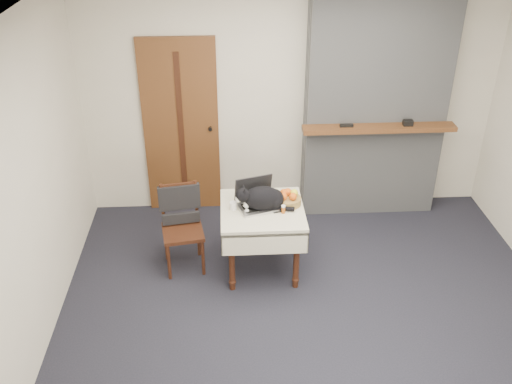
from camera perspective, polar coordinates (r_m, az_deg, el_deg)
ground at (r=5.23m, az=5.49°, el=-12.22°), size 4.50×4.50×0.00m
room_shell at (r=4.69m, az=5.72°, el=8.02°), size 4.52×4.01×2.61m
door at (r=6.34m, az=-7.50°, el=6.38°), size 0.82×0.10×2.00m
chimney at (r=6.30m, az=11.88°, el=8.76°), size 1.62×0.48×2.60m
side_table at (r=5.41m, az=0.62°, el=-2.67°), size 0.78×0.78×0.70m
laptop at (r=5.37m, az=0.05°, el=-0.69°), size 0.44×0.40×0.27m
cat at (r=5.28m, az=0.73°, el=-0.64°), size 0.56×0.26×0.27m
cream_jar at (r=5.32m, az=-2.28°, el=-1.39°), size 0.07×0.07×0.08m
pill_bottle at (r=5.26m, az=2.75°, el=-1.72°), size 0.04×0.04×0.08m
fruit_basket at (r=5.40m, az=3.24°, el=-0.67°), size 0.25×0.25×0.14m
desk_clutter at (r=5.37m, az=2.87°, el=-1.49°), size 0.14×0.02×0.01m
chair at (r=5.57m, az=-7.52°, el=-2.27°), size 0.45×0.44×0.87m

